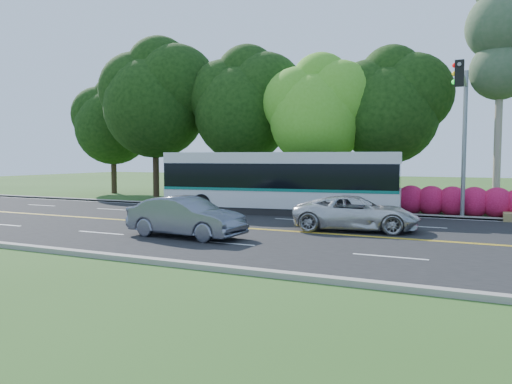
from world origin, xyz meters
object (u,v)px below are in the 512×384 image
at_px(traffic_signal, 463,118).
at_px(suv, 356,213).
at_px(sedan, 186,217).
at_px(transit_bus, 280,183).

bearing_deg(traffic_signal, suv, -132.37).
bearing_deg(sedan, suv, -46.25).
bearing_deg(suv, transit_bus, 39.94).
bearing_deg(transit_bus, traffic_signal, -9.16).
height_order(transit_bus, sedan, transit_bus).
xyz_separation_m(traffic_signal, suv, (-3.69, -4.05, -3.96)).
distance_m(transit_bus, suv, 6.73).
xyz_separation_m(transit_bus, sedan, (-0.17, -8.65, -0.83)).
bearing_deg(suv, sedan, 119.83).
xyz_separation_m(transit_bus, suv, (5.08, -4.33, -0.88)).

